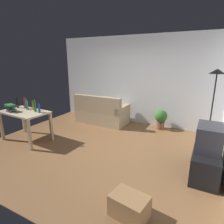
% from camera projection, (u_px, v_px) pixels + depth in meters
% --- Properties ---
extents(ground_plane, '(5.20, 4.40, 0.02)m').
position_uv_depth(ground_plane, '(98.00, 148.00, 4.46)').
color(ground_plane, brown).
extents(wall_rear, '(5.20, 0.10, 2.70)m').
position_uv_depth(wall_rear, '(134.00, 80.00, 5.97)').
color(wall_rear, silver).
rests_on(wall_rear, ground_plane).
extents(couch, '(1.61, 0.84, 0.92)m').
position_uv_depth(couch, '(101.00, 113.00, 6.10)').
color(couch, tan).
rests_on(couch, ground_plane).
extents(tv_stand, '(0.44, 1.10, 0.48)m').
position_uv_depth(tv_stand, '(205.00, 161.00, 3.38)').
color(tv_stand, black).
rests_on(tv_stand, ground_plane).
extents(tv, '(0.41, 0.60, 0.44)m').
position_uv_depth(tv, '(209.00, 138.00, 3.25)').
color(tv, '#2D2D33').
rests_on(tv, tv_stand).
extents(torchiere_lamp, '(0.32, 0.32, 1.81)m').
position_uv_depth(torchiere_lamp, '(215.00, 88.00, 3.97)').
color(torchiere_lamp, black).
rests_on(torchiere_lamp, ground_plane).
extents(desk, '(1.24, 0.78, 0.76)m').
position_uv_depth(desk, '(25.00, 116.00, 4.69)').
color(desk, '#C6B28E').
rests_on(desk, ground_plane).
extents(potted_plant, '(0.36, 0.36, 0.57)m').
position_uv_depth(potted_plant, '(161.00, 118.00, 5.55)').
color(potted_plant, brown).
rests_on(potted_plant, ground_plane).
extents(storage_box, '(0.53, 0.41, 0.30)m').
position_uv_depth(storage_box, '(129.00, 206.00, 2.47)').
color(storage_box, olive).
rests_on(storage_box, ground_plane).
extents(bottle_dark, '(0.05, 0.05, 0.29)m').
position_uv_depth(bottle_dark, '(17.00, 103.00, 4.96)').
color(bottle_dark, black).
rests_on(bottle_dark, desk).
extents(bottle_red, '(0.06, 0.06, 0.30)m').
position_uv_depth(bottle_red, '(25.00, 103.00, 4.94)').
color(bottle_red, '#AD2323').
rests_on(bottle_red, desk).
extents(bottle_tall, '(0.06, 0.06, 0.26)m').
position_uv_depth(bottle_tall, '(27.00, 105.00, 4.80)').
color(bottle_tall, teal).
rests_on(bottle_tall, desk).
extents(bottle_amber, '(0.05, 0.05, 0.25)m').
position_uv_depth(bottle_amber, '(33.00, 106.00, 4.74)').
color(bottle_amber, '#9E6019').
rests_on(bottle_amber, desk).
extents(bottle_green, '(0.06, 0.06, 0.30)m').
position_uv_depth(bottle_green, '(35.00, 106.00, 4.58)').
color(bottle_green, '#1E722D').
rests_on(bottle_green, desk).
extents(bottle_blue, '(0.05, 0.05, 0.25)m').
position_uv_depth(bottle_blue, '(39.00, 108.00, 4.49)').
color(bottle_blue, '#2347A3').
rests_on(bottle_blue, desk).
extents(book_stack, '(0.28, 0.22, 0.18)m').
position_uv_depth(book_stack, '(11.00, 108.00, 4.61)').
color(book_stack, '#593372').
rests_on(book_stack, desk).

